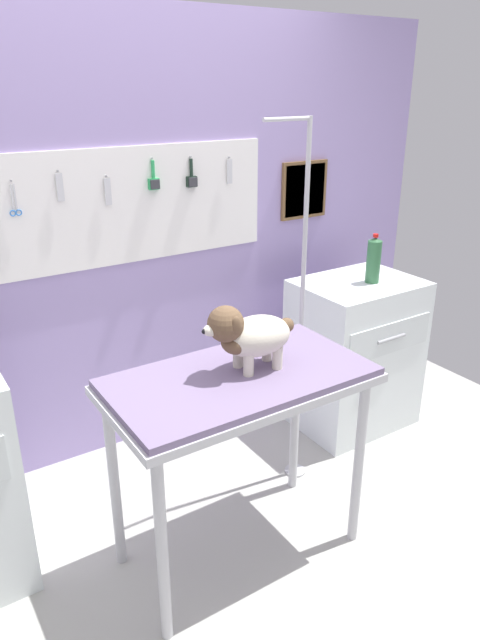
# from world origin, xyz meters

# --- Properties ---
(ground) EXTENTS (4.40, 4.00, 0.04)m
(ground) POSITION_xyz_m (0.00, 0.00, -0.02)
(ground) COLOR #A6A69F
(rear_wall_panel) EXTENTS (4.00, 0.11, 2.30)m
(rear_wall_panel) POSITION_xyz_m (0.01, 1.28, 1.16)
(rear_wall_panel) COLOR #9D89C4
(rear_wall_panel) RESTS_ON ground
(grooming_table) EXTENTS (1.06, 0.57, 0.88)m
(grooming_table) POSITION_xyz_m (-0.02, 0.17, 0.78)
(grooming_table) COLOR #B7B7BC
(grooming_table) RESTS_ON ground
(grooming_arm) EXTENTS (0.30, 0.11, 1.81)m
(grooming_arm) POSITION_xyz_m (0.52, 0.47, 0.85)
(grooming_arm) COLOR #B7B7BC
(grooming_arm) RESTS_ON ground
(dog) EXTENTS (0.40, 0.21, 0.29)m
(dog) POSITION_xyz_m (0.02, 0.18, 1.03)
(dog) COLOR beige
(dog) RESTS_ON grooming_table
(cabinet_right) EXTENTS (0.68, 0.54, 0.90)m
(cabinet_right) POSITION_xyz_m (1.14, 0.71, 0.45)
(cabinet_right) COLOR white
(cabinet_right) RESTS_ON ground
(soda_bottle) EXTENTS (0.08, 0.08, 0.28)m
(soda_bottle) POSITION_xyz_m (1.19, 0.67, 1.03)
(soda_bottle) COLOR #2E633C
(soda_bottle) RESTS_ON cabinet_right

